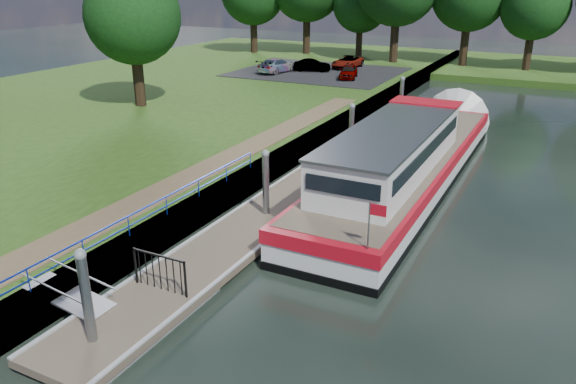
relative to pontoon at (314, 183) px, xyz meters
The scene contains 16 objects.
ground 13.00m from the pontoon, 90.00° to the right, with size 160.00×160.00×0.00m, color black.
riverbank 18.11m from the pontoon, behind, with size 32.00×90.00×0.78m, color #284B15.
bank_edge 3.25m from the pontoon, 141.89° to the left, with size 1.10×90.00×0.78m, color #473D2D.
footpath 6.69m from the pontoon, 131.35° to the right, with size 1.60×40.00×0.05m, color brown.
carpark 27.32m from the pontoon, 113.75° to the left, with size 14.00×12.00×0.06m, color black.
blue_fence 10.43m from the pontoon, 105.38° to the right, with size 0.04×18.04×0.72m.
pontoon is the anchor object (origin of this frame).
mooring_piles 1.10m from the pontoon, ahead, with size 0.30×27.30×3.55m.
gangway 12.64m from the pontoon, 98.42° to the right, with size 2.58×1.00×0.92m.
gate_panel 10.84m from the pontoon, 90.00° to the right, with size 1.85×0.05×1.15m.
barge 4.53m from the pontoon, 35.86° to the left, with size 4.36×21.15×4.78m.
bank_tree_a 18.78m from the pontoon, 156.11° to the left, with size 6.12×6.12×9.72m.
car_a 24.03m from the pontoon, 107.59° to the left, with size 1.33×3.31×1.13m, color #999999.
car_b 27.43m from the pontoon, 114.89° to the left, with size 1.14×3.28×1.08m, color #999999.
car_c 26.93m from the pontoon, 121.54° to the left, with size 1.74×4.29×1.25m, color #999999.
car_d 29.63m from the pontoon, 108.44° to the left, with size 1.87×4.06×1.13m, color #999999.
Camera 1 is at (9.72, -8.80, 8.96)m, focal length 35.00 mm.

